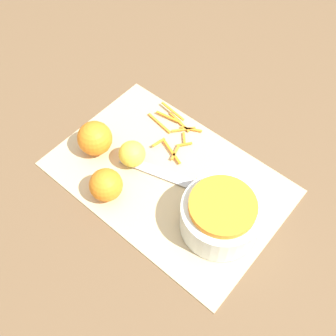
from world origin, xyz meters
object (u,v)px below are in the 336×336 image
at_px(knife, 202,187).
at_px(lemon, 132,154).
at_px(bowl_speckled, 221,215).
at_px(orange_right, 106,185).
at_px(orange_left, 95,138).

distance_m(knife, lemon, 0.16).
height_order(bowl_speckled, lemon, bowl_speckled).
relative_size(bowl_speckled, orange_right, 2.25).
bearing_deg(knife, bowl_speckled, 133.85).
bearing_deg(orange_left, knife, -164.21).
distance_m(orange_left, lemon, 0.09).
distance_m(knife, orange_left, 0.25).
height_order(knife, orange_left, orange_left).
xyz_separation_m(bowl_speckled, orange_right, (0.21, 0.09, -0.01)).
distance_m(orange_left, orange_right, 0.12).
bearing_deg(lemon, orange_right, 99.82).
distance_m(bowl_speckled, orange_right, 0.23).
bearing_deg(orange_left, bowl_speckled, -175.61).
height_order(bowl_speckled, orange_right, bowl_speckled).
bearing_deg(lemon, bowl_speckled, 179.56).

